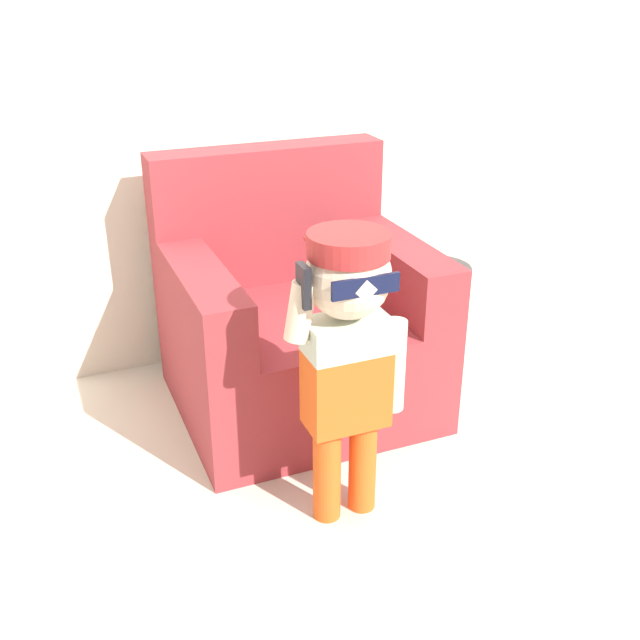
# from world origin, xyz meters

# --- Properties ---
(ground_plane) EXTENTS (10.00, 10.00, 0.00)m
(ground_plane) POSITION_xyz_m (0.00, 0.00, 0.00)
(ground_plane) COLOR beige
(wall_back) EXTENTS (10.00, 0.05, 2.60)m
(wall_back) POSITION_xyz_m (0.00, 0.73, 1.30)
(wall_back) COLOR beige
(wall_back) RESTS_ON ground_plane
(armchair) EXTENTS (1.02, 0.93, 1.05)m
(armchair) POSITION_xyz_m (0.01, 0.15, 0.36)
(armchair) COLOR maroon
(armchair) RESTS_ON ground_plane
(person_child) EXTENTS (0.42, 0.31, 1.02)m
(person_child) POSITION_xyz_m (-0.10, -0.62, 0.68)
(person_child) COLOR #E05119
(person_child) RESTS_ON ground_plane
(side_table) EXTENTS (0.33, 0.33, 0.47)m
(side_table) POSITION_xyz_m (0.75, 0.27, 0.28)
(side_table) COLOR #333333
(side_table) RESTS_ON ground_plane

